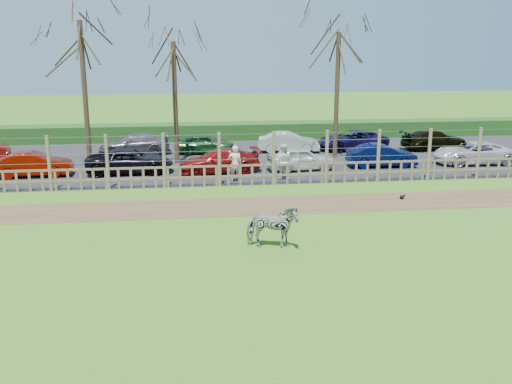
{
  "coord_description": "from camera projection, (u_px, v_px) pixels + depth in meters",
  "views": [
    {
      "loc": [
        -1.48,
        -17.51,
        6.31
      ],
      "look_at": [
        1.0,
        2.5,
        1.1
      ],
      "focal_mm": 40.0,
      "sensor_mm": 36.0,
      "label": 1
    }
  ],
  "objects": [
    {
      "name": "car_5",
      "position": [
        382.0,
        156.0,
        30.16
      ],
      "size": [
        3.68,
        1.38,
        1.2
      ],
      "primitive_type": "imported",
      "rotation": [
        0.0,
        0.0,
        1.54
      ],
      "color": "#060D44",
      "rests_on": "asphalt"
    },
    {
      "name": "zebra",
      "position": [
        272.0,
        227.0,
        18.11
      ],
      "size": [
        1.81,
        1.1,
        1.42
      ],
      "primitive_type": "imported",
      "rotation": [
        0.0,
        0.0,
        1.36
      ],
      "color": "gray",
      "rests_on": "ground"
    },
    {
      "name": "car_11",
      "position": [
        289.0,
        142.0,
        34.32
      ],
      "size": [
        3.77,
        1.7,
        1.2
      ],
      "primitive_type": "imported",
      "rotation": [
        0.0,
        0.0,
        1.45
      ],
      "color": "silver",
      "rests_on": "asphalt"
    },
    {
      "name": "car_13",
      "position": [
        434.0,
        140.0,
        35.14
      ],
      "size": [
        4.3,
        2.15,
        1.2
      ],
      "primitive_type": "imported",
      "rotation": [
        0.0,
        0.0,
        1.69
      ],
      "color": "black",
      "rests_on": "asphalt"
    },
    {
      "name": "ground",
      "position": [
        235.0,
        245.0,
        18.58
      ],
      "size": [
        120.0,
        120.0,
        0.0
      ],
      "primitive_type": "plane",
      "color": "olive",
      "rests_on": "ground"
    },
    {
      "name": "visitor_a",
      "position": [
        235.0,
        163.0,
        26.82
      ],
      "size": [
        0.68,
        0.49,
        1.72
      ],
      "primitive_type": "imported",
      "rotation": [
        0.0,
        0.0,
        3.01
      ],
      "color": "beige",
      "rests_on": "asphalt"
    },
    {
      "name": "tree_right",
      "position": [
        338.0,
        65.0,
        31.55
      ],
      "size": [
        4.8,
        4.8,
        7.35
      ],
      "color": "#3D2B1E",
      "rests_on": "ground"
    },
    {
      "name": "car_4",
      "position": [
        301.0,
        158.0,
        29.36
      ],
      "size": [
        3.67,
        1.84,
        1.2
      ],
      "primitive_type": "imported",
      "rotation": [
        0.0,
        0.0,
        1.69
      ],
      "color": "white",
      "rests_on": "asphalt"
    },
    {
      "name": "crow",
      "position": [
        402.0,
        197.0,
        24.02
      ],
      "size": [
        0.24,
        0.18,
        0.2
      ],
      "color": "black",
      "rests_on": "ground"
    },
    {
      "name": "hedge",
      "position": [
        208.0,
        132.0,
        39.1
      ],
      "size": [
        46.0,
        2.0,
        1.1
      ],
      "primitive_type": "cube",
      "color": "#1E4716",
      "rests_on": "ground"
    },
    {
      "name": "dirt_strip",
      "position": [
        225.0,
        207.0,
        22.9
      ],
      "size": [
        34.0,
        2.8,
        0.01
      ],
      "primitive_type": "cube",
      "color": "brown",
      "rests_on": "ground"
    },
    {
      "name": "car_6",
      "position": [
        473.0,
        153.0,
        30.92
      ],
      "size": [
        4.35,
        2.07,
        1.2
      ],
      "primitive_type": "imported",
      "rotation": [
        0.0,
        0.0,
        4.7
      ],
      "color": "silver",
      "rests_on": "asphalt"
    },
    {
      "name": "tree_left",
      "position": [
        82.0,
        59.0,
        28.41
      ],
      "size": [
        4.8,
        4.8,
        7.88
      ],
      "color": "#3D2B1E",
      "rests_on": "ground"
    },
    {
      "name": "asphalt",
      "position": [
        213.0,
        159.0,
        32.51
      ],
      "size": [
        44.0,
        13.0,
        0.04
      ],
      "primitive_type": "cube",
      "color": "#232326",
      "rests_on": "ground"
    },
    {
      "name": "tree_mid",
      "position": [
        174.0,
        73.0,
        30.09
      ],
      "size": [
        4.8,
        4.8,
        6.83
      ],
      "color": "#3D2B1E",
      "rests_on": "ground"
    },
    {
      "name": "car_1",
      "position": [
        34.0,
        164.0,
        27.93
      ],
      "size": [
        3.71,
        1.47,
        1.2
      ],
      "primitive_type": "imported",
      "rotation": [
        0.0,
        0.0,
        1.63
      ],
      "color": "#860E02",
      "rests_on": "asphalt"
    },
    {
      "name": "car_10",
      "position": [
        205.0,
        144.0,
        33.83
      ],
      "size": [
        3.62,
        1.68,
        1.2
      ],
      "primitive_type": "imported",
      "rotation": [
        0.0,
        0.0,
        1.49
      ],
      "color": "#205225",
      "rests_on": "asphalt"
    },
    {
      "name": "visitor_b",
      "position": [
        283.0,
        162.0,
        27.23
      ],
      "size": [
        1.01,
        0.89,
        1.72
      ],
      "primitive_type": "imported",
      "rotation": [
        0.0,
        0.0,
        2.81
      ],
      "color": "silver",
      "rests_on": "asphalt"
    },
    {
      "name": "fence",
      "position": [
        220.0,
        169.0,
        26.06
      ],
      "size": [
        30.16,
        0.16,
        2.5
      ],
      "color": "brown",
      "rests_on": "ground"
    },
    {
      "name": "car_2",
      "position": [
        130.0,
        161.0,
        28.67
      ],
      "size": [
        4.37,
        2.12,
        1.2
      ],
      "primitive_type": "imported",
      "rotation": [
        0.0,
        0.0,
        1.6
      ],
      "color": "black",
      "rests_on": "asphalt"
    },
    {
      "name": "car_9",
      "position": [
        134.0,
        144.0,
        33.57
      ],
      "size": [
        4.27,
        2.04,
        1.2
      ],
      "primitive_type": "imported",
      "rotation": [
        0.0,
        0.0,
        4.8
      ],
      "color": "#655A63",
      "rests_on": "asphalt"
    },
    {
      "name": "car_12",
      "position": [
        352.0,
        140.0,
        35.0
      ],
      "size": [
        4.47,
        2.34,
        1.2
      ],
      "primitive_type": "imported",
      "rotation": [
        0.0,
        0.0,
        4.79
      ],
      "color": "#190E3C",
      "rests_on": "asphalt"
    },
    {
      "name": "car_3",
      "position": [
        219.0,
        161.0,
        28.8
      ],
      "size": [
        4.31,
        2.18,
        1.2
      ],
      "primitive_type": "imported",
      "rotation": [
        0.0,
        0.0,
        4.84
      ],
      "color": "maroon",
      "rests_on": "asphalt"
    }
  ]
}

